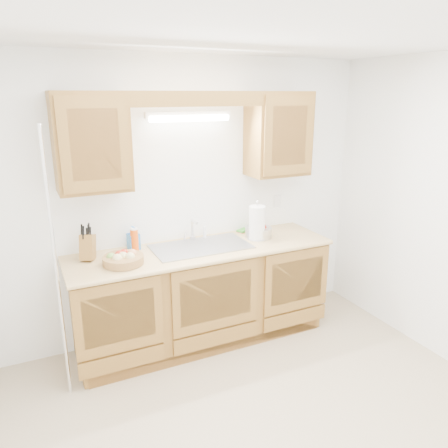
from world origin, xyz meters
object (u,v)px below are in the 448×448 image
paper_towel (257,223)px  apple_bowl (259,231)px  knife_block (88,247)px  fruit_basket (123,259)px

paper_towel → apple_bowl: 0.12m
knife_block → paper_towel: paper_towel is taller
fruit_basket → knife_block: bearing=135.9°
paper_towel → apple_bowl: paper_towel is taller
fruit_basket → knife_block: knife_block is taller
knife_block → apple_bowl: size_ratio=1.10×
paper_towel → fruit_basket: bearing=-176.4°
fruit_basket → paper_towel: 1.25m
paper_towel → apple_bowl: size_ratio=1.35×
fruit_basket → paper_towel: paper_towel is taller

